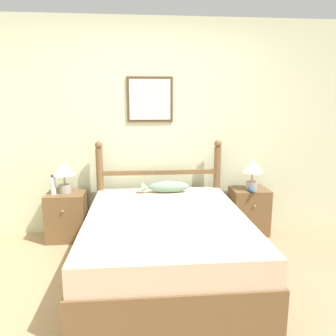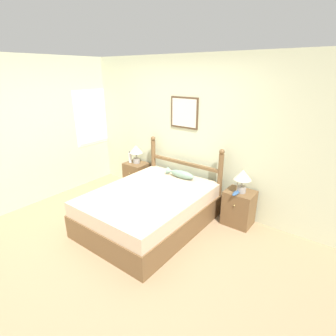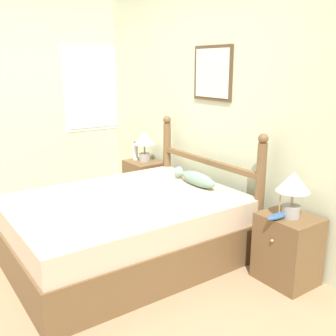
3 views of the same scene
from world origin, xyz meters
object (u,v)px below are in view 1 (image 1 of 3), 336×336
at_px(bed, 166,243).
at_px(fish_pillow, 166,187).
at_px(nightstand_right, 249,211).
at_px(table_lamp_right, 252,169).
at_px(bottle, 53,185).
at_px(model_boat, 252,189).
at_px(table_lamp_left, 64,171).
at_px(nightstand_left, 67,216).

bearing_deg(bed, fish_pillow, 85.50).
relative_size(nightstand_right, table_lamp_right, 1.54).
height_order(bed, table_lamp_right, table_lamp_right).
xyz_separation_m(bed, bottle, (-1.21, 0.83, 0.38)).
distance_m(table_lamp_right, bottle, 2.32).
bearing_deg(bottle, bed, -34.27).
distance_m(bed, model_boat, 1.34).
bearing_deg(model_boat, bed, -145.10).
relative_size(bed, fish_pillow, 3.62).
bearing_deg(bed, table_lamp_left, 141.05).
relative_size(nightstand_right, bottle, 2.40).
relative_size(nightstand_right, model_boat, 2.24).
height_order(bed, bottle, bottle).
xyz_separation_m(nightstand_right, fish_pillow, (-1.03, -0.11, 0.36)).
relative_size(table_lamp_left, table_lamp_right, 1.00).
bearing_deg(nightstand_left, table_lamp_left, 106.97).
xyz_separation_m(table_lamp_left, fish_pillow, (1.16, -0.13, -0.17)).
relative_size(bed, model_boat, 7.92).
bearing_deg(table_lamp_right, nightstand_left, 179.56).
distance_m(table_lamp_right, fish_pillow, 1.06).
relative_size(nightstand_left, table_lamp_left, 1.54).
distance_m(nightstand_left, table_lamp_left, 0.53).
xyz_separation_m(nightstand_left, table_lamp_right, (2.20, -0.02, 0.53)).
bearing_deg(model_boat, nightstand_left, 176.89).
bearing_deg(nightstand_left, bottle, -161.89).
relative_size(nightstand_left, bottle, 2.40).
height_order(nightstand_left, nightstand_right, same).
relative_size(bed, nightstand_left, 3.53).
height_order(bed, table_lamp_left, table_lamp_left).
xyz_separation_m(table_lamp_right, model_boat, (-0.03, -0.10, -0.23)).
xyz_separation_m(bed, model_boat, (1.07, 0.75, 0.30)).
distance_m(nightstand_right, bottle, 2.34).
relative_size(model_boat, fish_pillow, 0.46).
bearing_deg(fish_pillow, nightstand_right, 6.35).
bearing_deg(model_boat, nightstand_right, 81.47).
height_order(table_lamp_left, table_lamp_right, same).
bearing_deg(model_boat, fish_pillow, 179.84).
distance_m(table_lamp_right, model_boat, 0.25).
height_order(nightstand_left, table_lamp_left, table_lamp_left).
xyz_separation_m(nightstand_left, fish_pillow, (1.15, -0.11, 0.36)).
relative_size(nightstand_left, table_lamp_right, 1.54).
bearing_deg(table_lamp_left, nightstand_left, -73.03).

